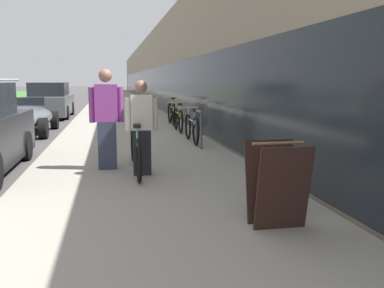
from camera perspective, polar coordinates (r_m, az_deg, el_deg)
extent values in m
cube|color=gray|center=(25.43, -9.53, 4.86)|extent=(3.99, 70.00, 0.12)
cube|color=gray|center=(34.23, 2.10, 9.66)|extent=(10.00, 70.00, 4.62)
cube|color=#1E2328|center=(33.48, -6.29, 7.83)|extent=(0.10, 63.00, 2.20)
torus|color=black|center=(8.12, -7.89, 0.04)|extent=(0.06, 0.68, 0.68)
torus|color=black|center=(6.44, -7.11, -2.18)|extent=(0.06, 0.68, 0.68)
cylinder|color=#7AD1C6|center=(7.24, -7.58, 0.66)|extent=(0.04, 1.45, 0.04)
cylinder|color=#7AD1C6|center=(6.92, -7.40, -0.51)|extent=(0.04, 0.87, 0.31)
cylinder|color=#7AD1C6|center=(6.68, -7.34, 1.21)|extent=(0.03, 0.03, 0.28)
cube|color=black|center=(6.67, -7.36, 2.41)|extent=(0.11, 0.22, 0.05)
cylinder|color=#7AD1C6|center=(7.94, -7.89, 2.41)|extent=(0.03, 0.03, 0.30)
cylinder|color=silver|center=(7.92, -7.91, 3.47)|extent=(0.52, 0.03, 0.03)
cube|color=black|center=(6.97, -6.68, -1.11)|extent=(0.28, 0.20, 0.73)
cube|color=beige|center=(6.89, -6.77, 4.20)|extent=(0.34, 0.20, 0.56)
cylinder|color=beige|center=(6.89, -8.56, 3.92)|extent=(0.09, 0.09, 0.53)
cylinder|color=beige|center=(6.92, -4.98, 4.00)|extent=(0.09, 0.09, 0.53)
sphere|color=#936B51|center=(6.88, -6.83, 7.61)|extent=(0.20, 0.20, 0.20)
cube|color=#33384C|center=(7.53, -11.22, -0.14)|extent=(0.32, 0.23, 0.82)
cube|color=#933D93|center=(7.46, -11.39, 5.39)|extent=(0.39, 0.23, 0.63)
cylinder|color=#933D93|center=(7.47, -13.24, 5.08)|extent=(0.10, 0.10, 0.60)
cylinder|color=#933D93|center=(7.46, -9.51, 5.19)|extent=(0.10, 0.10, 0.60)
sphere|color=#936B51|center=(7.45, -11.49, 8.94)|extent=(0.22, 0.22, 0.22)
cylinder|color=#4C4C51|center=(9.48, 1.26, 1.77)|extent=(0.05, 0.05, 0.82)
cylinder|color=#4C4C51|center=(10.01, 0.61, 2.14)|extent=(0.05, 0.05, 0.82)
cylinder|color=#4C4C51|center=(9.71, 0.93, 4.36)|extent=(0.05, 0.55, 0.05)
torus|color=black|center=(11.04, -0.54, 2.35)|extent=(0.06, 0.67, 0.67)
torus|color=black|center=(10.03, 0.51, 1.72)|extent=(0.06, 0.67, 0.67)
cylinder|color=#B7BCC1|center=(10.52, -0.04, 3.15)|extent=(0.04, 0.88, 0.04)
cylinder|color=#B7BCC1|center=(10.32, 0.17, 2.52)|extent=(0.04, 0.54, 0.31)
cylinder|color=#B7BCC1|center=(10.18, 0.31, 3.76)|extent=(0.03, 0.03, 0.28)
cube|color=black|center=(10.17, 0.31, 4.54)|extent=(0.11, 0.22, 0.05)
cylinder|color=#B7BCC1|center=(10.93, -0.46, 4.13)|extent=(0.03, 0.03, 0.29)
cylinder|color=silver|center=(10.92, -0.46, 4.90)|extent=(0.52, 0.03, 0.03)
torus|color=black|center=(13.26, -2.18, 3.41)|extent=(0.06, 0.68, 0.68)
torus|color=black|center=(12.32, -1.52, 3.02)|extent=(0.06, 0.68, 0.68)
cylinder|color=yellow|center=(12.77, -1.86, 4.14)|extent=(0.04, 0.81, 0.04)
cylinder|color=yellow|center=(12.59, -1.73, 3.64)|extent=(0.04, 0.50, 0.31)
cylinder|color=yellow|center=(12.46, -1.65, 4.68)|extent=(0.03, 0.03, 0.28)
cube|color=black|center=(12.45, -1.65, 5.33)|extent=(0.11, 0.22, 0.05)
cylinder|color=yellow|center=(13.16, -2.14, 4.92)|extent=(0.03, 0.03, 0.30)
cylinder|color=silver|center=(13.15, -2.14, 5.56)|extent=(0.52, 0.03, 0.03)
torus|color=black|center=(15.21, -2.97, 4.19)|extent=(0.06, 0.75, 0.75)
torus|color=black|center=(14.22, -2.43, 3.89)|extent=(0.06, 0.75, 0.75)
cylinder|color=yellow|center=(14.70, -2.72, 4.93)|extent=(0.04, 0.85, 0.04)
cylinder|color=yellow|center=(14.50, -2.60, 4.46)|extent=(0.04, 0.52, 0.34)
cylinder|color=yellow|center=(14.37, -2.54, 5.47)|extent=(0.03, 0.03, 0.31)
cube|color=black|center=(14.36, -2.54, 6.09)|extent=(0.11, 0.22, 0.05)
cylinder|color=yellow|center=(15.10, -2.94, 5.65)|extent=(0.03, 0.03, 0.33)
cylinder|color=silver|center=(15.10, -2.95, 6.27)|extent=(0.52, 0.03, 0.03)
cube|color=#331E19|center=(4.42, 12.13, -5.89)|extent=(0.56, 0.20, 0.89)
cube|color=#331E19|center=(4.74, 10.45, -4.85)|extent=(0.56, 0.20, 0.89)
cylinder|color=#93704C|center=(4.50, 11.42, 0.11)|extent=(0.56, 0.03, 0.03)
cylinder|color=black|center=(9.46, -21.42, -0.23)|extent=(0.22, 0.60, 0.60)
ellipsoid|color=#4C5156|center=(14.04, -21.66, 3.23)|extent=(1.67, 4.31, 0.71)
cube|color=#1E2328|center=(14.54, -21.37, 5.30)|extent=(1.17, 0.04, 0.26)
cylinder|color=black|center=(15.44, -23.61, 2.83)|extent=(0.22, 0.60, 0.60)
cylinder|color=black|center=(15.17, -17.85, 3.05)|extent=(0.22, 0.60, 0.60)
cylinder|color=black|center=(12.70, -19.21, 1.99)|extent=(0.22, 0.60, 0.60)
cube|color=#4C5156|center=(19.93, -18.44, 4.97)|extent=(1.74, 4.30, 0.80)
cube|color=#1E2328|center=(19.90, -18.53, 6.95)|extent=(1.49, 2.15, 0.58)
cylinder|color=black|center=(21.34, -20.09, 4.42)|extent=(0.22, 0.60, 0.60)
cylinder|color=black|center=(21.14, -15.78, 4.58)|extent=(0.22, 0.60, 0.60)
cylinder|color=black|center=(18.80, -21.35, 3.86)|extent=(0.22, 0.60, 0.60)
cylinder|color=black|center=(18.57, -16.46, 4.05)|extent=(0.22, 0.60, 0.60)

